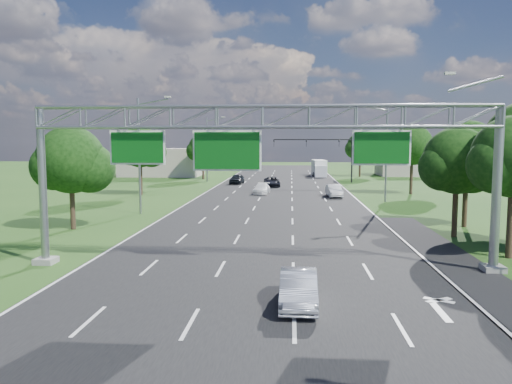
# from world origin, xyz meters

# --- Properties ---
(ground) EXTENTS (220.00, 220.00, 0.00)m
(ground) POSITION_xyz_m (0.00, 30.00, 0.00)
(ground) COLOR #1F4615
(ground) RESTS_ON ground
(road) EXTENTS (18.00, 180.00, 0.02)m
(road) POSITION_xyz_m (0.00, 30.00, 0.00)
(road) COLOR black
(road) RESTS_ON ground
(road_flare) EXTENTS (3.00, 30.00, 0.02)m
(road_flare) POSITION_xyz_m (10.20, 14.00, 0.00)
(road_flare) COLOR black
(road_flare) RESTS_ON ground
(sign_gantry) EXTENTS (23.50, 1.00, 9.56)m
(sign_gantry) POSITION_xyz_m (0.33, 12.00, 6.89)
(sign_gantry) COLOR gray
(sign_gantry) RESTS_ON ground
(traffic_signal) EXTENTS (12.21, 0.24, 7.00)m
(traffic_signal) POSITION_xyz_m (7.48, 65.00, 5.17)
(traffic_signal) COLOR black
(traffic_signal) RESTS_ON ground
(streetlight_l_near) EXTENTS (2.97, 0.22, 10.16)m
(streetlight_l_near) POSITION_xyz_m (-11.30, 30.00, 5.58)
(streetlight_l_near) COLOR gray
(streetlight_l_near) RESTS_ON ground
(streetlight_l_far) EXTENTS (2.97, 0.22, 10.16)m
(streetlight_l_far) POSITION_xyz_m (-11.30, 65.00, 5.58)
(streetlight_l_far) COLOR gray
(streetlight_l_far) RESTS_ON ground
(streetlight_r_mid) EXTENTS (2.97, 0.22, 10.16)m
(streetlight_r_mid) POSITION_xyz_m (11.30, 40.00, 5.58)
(streetlight_r_mid) COLOR gray
(streetlight_r_mid) RESTS_ON ground
(tree_cluster_right) EXTENTS (9.91, 14.60, 8.68)m
(tree_cluster_right) POSITION_xyz_m (14.80, 19.19, 5.31)
(tree_cluster_right) COLOR #2D2116
(tree_cluster_right) RESTS_ON ground
(tree_verge_la) EXTENTS (5.76, 4.80, 7.40)m
(tree_verge_la) POSITION_xyz_m (-13.92, 22.04, 4.76)
(tree_verge_la) COLOR #2D2116
(tree_verge_la) RESTS_ON ground
(tree_verge_lb) EXTENTS (5.76, 4.80, 8.06)m
(tree_verge_lb) POSITION_xyz_m (-15.92, 45.04, 5.41)
(tree_verge_lb) COLOR #2D2116
(tree_verge_lb) RESTS_ON ground
(tree_verge_lc) EXTENTS (5.76, 4.80, 7.62)m
(tree_verge_lc) POSITION_xyz_m (-12.92, 70.04, 4.98)
(tree_verge_lc) COLOR #2D2116
(tree_verge_lc) RESTS_ON ground
(tree_verge_rd) EXTENTS (5.76, 4.80, 8.28)m
(tree_verge_rd) POSITION_xyz_m (16.08, 48.04, 5.63)
(tree_verge_rd) COLOR #2D2116
(tree_verge_rd) RESTS_ON ground
(tree_verge_re) EXTENTS (5.76, 4.80, 7.84)m
(tree_verge_re) POSITION_xyz_m (14.08, 78.04, 5.20)
(tree_verge_re) COLOR #2D2116
(tree_verge_re) RESTS_ON ground
(building_left) EXTENTS (14.00, 10.00, 5.00)m
(building_left) POSITION_xyz_m (-22.00, 78.00, 2.50)
(building_left) COLOR #AD9F91
(building_left) RESTS_ON ground
(building_right) EXTENTS (12.00, 9.00, 4.00)m
(building_right) POSITION_xyz_m (24.00, 82.00, 2.00)
(building_right) COLOR #AD9F91
(building_right) RESTS_ON ground
(silver_sedan) EXTENTS (1.45, 4.05, 1.33)m
(silver_sedan) POSITION_xyz_m (1.97, 6.28, 0.67)
(silver_sedan) COLOR #B8BCC5
(silver_sedan) RESTS_ON ground
(car_queue_a) EXTENTS (2.06, 4.43, 1.25)m
(car_queue_a) POSITION_xyz_m (-1.86, 47.43, 0.63)
(car_queue_a) COLOR white
(car_queue_a) RESTS_ON ground
(car_queue_b) EXTENTS (2.54, 5.01, 1.36)m
(car_queue_b) POSITION_xyz_m (-1.00, 57.18, 0.68)
(car_queue_b) COLOR black
(car_queue_b) RESTS_ON ground
(car_queue_c) EXTENTS (2.12, 4.45, 1.47)m
(car_queue_c) POSITION_xyz_m (-6.38, 61.31, 0.73)
(car_queue_c) COLOR black
(car_queue_c) RESTS_ON ground
(car_queue_d) EXTENTS (1.80, 4.34, 1.39)m
(car_queue_d) POSITION_xyz_m (6.59, 44.53, 0.70)
(car_queue_d) COLOR silver
(car_queue_d) RESTS_ON ground
(box_truck) EXTENTS (2.68, 7.82, 2.90)m
(box_truck) POSITION_xyz_m (6.84, 79.44, 1.39)
(box_truck) COLOR white
(box_truck) RESTS_ON ground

